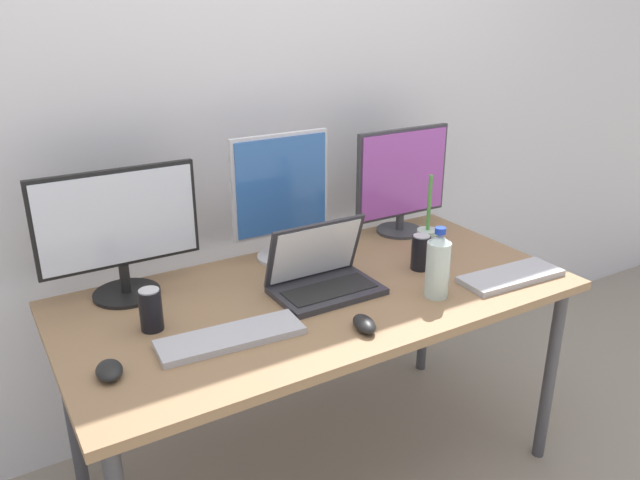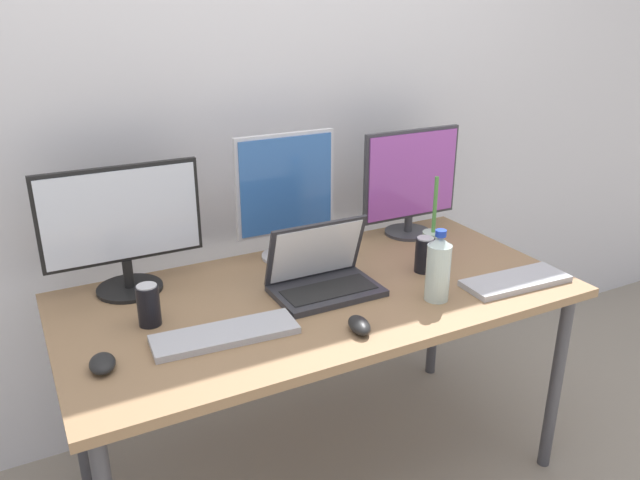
% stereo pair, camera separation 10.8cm
% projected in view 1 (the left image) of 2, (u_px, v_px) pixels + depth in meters
% --- Properties ---
extents(ground_plane, '(16.00, 16.00, 0.00)m').
position_uv_depth(ground_plane, '(320.00, 472.00, 2.30)').
color(ground_plane, gray).
extents(wall_back, '(7.00, 0.08, 2.60)m').
position_uv_depth(wall_back, '(238.00, 94.00, 2.30)').
color(wall_back, silver).
rests_on(wall_back, ground).
extents(work_desk, '(1.65, 0.82, 0.74)m').
position_uv_depth(work_desk, '(320.00, 308.00, 2.05)').
color(work_desk, '#424247').
rests_on(work_desk, ground).
extents(monitor_left, '(0.50, 0.21, 0.42)m').
position_uv_depth(monitor_left, '(119.00, 229.00, 1.92)').
color(monitor_left, black).
rests_on(monitor_left, work_desk).
extents(monitor_center, '(0.37, 0.18, 0.46)m').
position_uv_depth(monitor_center, '(281.00, 194.00, 2.20)').
color(monitor_center, silver).
rests_on(monitor_center, work_desk).
extents(monitor_right, '(0.42, 0.19, 0.42)m').
position_uv_depth(monitor_right, '(402.00, 180.00, 2.46)').
color(monitor_right, '#38383D').
rests_on(monitor_right, work_desk).
extents(laptop_silver, '(0.34, 0.23, 0.23)m').
position_uv_depth(laptop_silver, '(322.00, 275.00, 2.02)').
color(laptop_silver, '#2D2D33').
rests_on(laptop_silver, work_desk).
extents(keyboard_main, '(0.38, 0.16, 0.02)m').
position_uv_depth(keyboard_main, '(511.00, 276.00, 2.12)').
color(keyboard_main, '#B2B2B7').
rests_on(keyboard_main, work_desk).
extents(keyboard_aux, '(0.42, 0.16, 0.02)m').
position_uv_depth(keyboard_aux, '(231.00, 337.00, 1.74)').
color(keyboard_aux, '#B2B2B7').
rests_on(keyboard_aux, work_desk).
extents(mouse_by_keyboard, '(0.08, 0.11, 0.04)m').
position_uv_depth(mouse_by_keyboard, '(364.00, 324.00, 1.79)').
color(mouse_by_keyboard, black).
rests_on(mouse_by_keyboard, work_desk).
extents(mouse_by_laptop, '(0.08, 0.11, 0.03)m').
position_uv_depth(mouse_by_laptop, '(109.00, 370.00, 1.57)').
color(mouse_by_laptop, black).
rests_on(mouse_by_laptop, work_desk).
extents(water_bottle, '(0.08, 0.08, 0.23)m').
position_uv_depth(water_bottle, '(438.00, 265.00, 1.96)').
color(water_bottle, silver).
rests_on(water_bottle, work_desk).
extents(soda_can_near_keyboard, '(0.07, 0.07, 0.13)m').
position_uv_depth(soda_can_near_keyboard, '(151.00, 310.00, 1.78)').
color(soda_can_near_keyboard, black).
rests_on(soda_can_near_keyboard, work_desk).
extents(soda_can_by_laptop, '(0.07, 0.07, 0.13)m').
position_uv_depth(soda_can_by_laptop, '(421.00, 252.00, 2.18)').
color(soda_can_by_laptop, black).
rests_on(soda_can_by_laptop, work_desk).
extents(bamboo_vase, '(0.08, 0.08, 0.31)m').
position_uv_depth(bamboo_vase, '(427.00, 241.00, 2.28)').
color(bamboo_vase, '#B2D1B7').
rests_on(bamboo_vase, work_desk).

